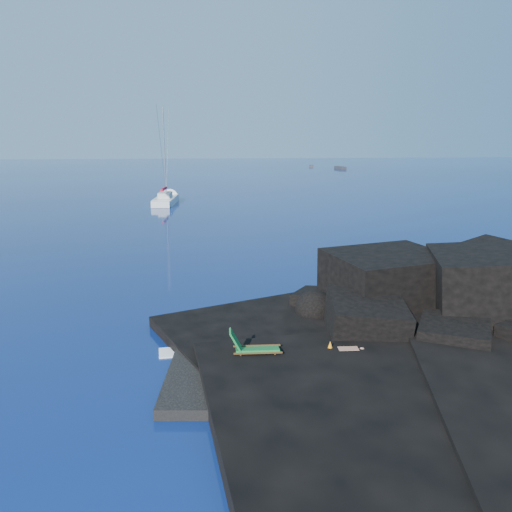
{
  "coord_description": "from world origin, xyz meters",
  "views": [
    {
      "loc": [
        1.48,
        -15.38,
        8.05
      ],
      "look_at": [
        4.35,
        10.19,
        2.0
      ],
      "focal_mm": 35.0,
      "sensor_mm": 36.0,
      "label": 1
    }
  ],
  "objects_px": {
    "deck_chair": "(257,343)",
    "distant_boat_b": "(340,169)",
    "marker_cone": "(330,348)",
    "distant_boat_a": "(311,167)",
    "sunbather": "(348,351)",
    "sailboat": "(166,203)"
  },
  "relations": [
    {
      "from": "deck_chair",
      "to": "distant_boat_a",
      "type": "distance_m",
      "value": 133.53
    },
    {
      "from": "deck_chair",
      "to": "sunbather",
      "type": "height_order",
      "value": "deck_chair"
    },
    {
      "from": "sailboat",
      "to": "marker_cone",
      "type": "height_order",
      "value": "sailboat"
    },
    {
      "from": "sunbather",
      "to": "distant_boat_b",
      "type": "distance_m",
      "value": 124.11
    },
    {
      "from": "deck_chair",
      "to": "marker_cone",
      "type": "bearing_deg",
      "value": 4.26
    },
    {
      "from": "distant_boat_a",
      "to": "marker_cone",
      "type": "bearing_deg",
      "value": -90.64
    },
    {
      "from": "sailboat",
      "to": "sunbather",
      "type": "xyz_separation_m",
      "value": [
        9.57,
        -48.12,
        0.54
      ]
    },
    {
      "from": "sunbather",
      "to": "distant_boat_a",
      "type": "bearing_deg",
      "value": 81.38
    },
    {
      "from": "sunbather",
      "to": "distant_boat_b",
      "type": "bearing_deg",
      "value": 77.74
    },
    {
      "from": "marker_cone",
      "to": "distant_boat_b",
      "type": "height_order",
      "value": "marker_cone"
    },
    {
      "from": "marker_cone",
      "to": "distant_boat_b",
      "type": "xyz_separation_m",
      "value": [
        34.08,
        119.35,
        -0.62
      ]
    },
    {
      "from": "deck_chair",
      "to": "distant_boat_a",
      "type": "xyz_separation_m",
      "value": [
        30.92,
        129.9,
        -0.96
      ]
    },
    {
      "from": "sunbather",
      "to": "distant_boat_b",
      "type": "xyz_separation_m",
      "value": [
        33.44,
        119.52,
        -0.54
      ]
    },
    {
      "from": "sailboat",
      "to": "marker_cone",
      "type": "relative_size",
      "value": 22.55
    },
    {
      "from": "marker_cone",
      "to": "deck_chair",
      "type": "bearing_deg",
      "value": -178.41
    },
    {
      "from": "deck_chair",
      "to": "distant_boat_b",
      "type": "relative_size",
      "value": 0.36
    },
    {
      "from": "sunbather",
      "to": "distant_boat_a",
      "type": "relative_size",
      "value": 0.49
    },
    {
      "from": "sunbather",
      "to": "distant_boat_a",
      "type": "height_order",
      "value": "sunbather"
    },
    {
      "from": "sailboat",
      "to": "distant_boat_b",
      "type": "height_order",
      "value": "sailboat"
    },
    {
      "from": "marker_cone",
      "to": "distant_boat_a",
      "type": "relative_size",
      "value": 0.14
    },
    {
      "from": "deck_chair",
      "to": "marker_cone",
      "type": "relative_size",
      "value": 3.33
    },
    {
      "from": "marker_cone",
      "to": "distant_boat_a",
      "type": "bearing_deg",
      "value": 77.73
    }
  ]
}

